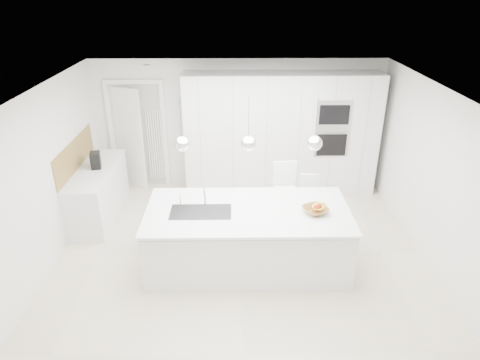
{
  "coord_description": "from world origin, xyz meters",
  "views": [
    {
      "loc": [
        -0.08,
        -5.44,
        3.81
      ],
      "look_at": [
        0.0,
        0.3,
        1.1
      ],
      "focal_mm": 32.0,
      "sensor_mm": 36.0,
      "label": 1
    }
  ],
  "objects_px": {
    "bar_stool_right": "(309,205)",
    "espresso_machine": "(96,160)",
    "fruit_bowl": "(315,210)",
    "island_base": "(248,240)",
    "bar_stool_left": "(285,200)"
  },
  "relations": [
    {
      "from": "bar_stool_right",
      "to": "espresso_machine",
      "type": "bearing_deg",
      "value": 175.32
    },
    {
      "from": "fruit_bowl",
      "to": "island_base",
      "type": "bearing_deg",
      "value": 177.18
    },
    {
      "from": "fruit_bowl",
      "to": "bar_stool_right",
      "type": "xyz_separation_m",
      "value": [
        0.09,
        0.97,
        -0.45
      ]
    },
    {
      "from": "bar_stool_right",
      "to": "bar_stool_left",
      "type": "bearing_deg",
      "value": -170.35
    },
    {
      "from": "bar_stool_left",
      "to": "bar_stool_right",
      "type": "distance_m",
      "value": 0.41
    },
    {
      "from": "espresso_machine",
      "to": "bar_stool_right",
      "type": "bearing_deg",
      "value": -23.66
    },
    {
      "from": "bar_stool_left",
      "to": "bar_stool_right",
      "type": "relative_size",
      "value": 1.23
    },
    {
      "from": "island_base",
      "to": "bar_stool_left",
      "type": "distance_m",
      "value": 1.11
    },
    {
      "from": "fruit_bowl",
      "to": "bar_stool_left",
      "type": "bearing_deg",
      "value": 107.85
    },
    {
      "from": "espresso_machine",
      "to": "bar_stool_left",
      "type": "distance_m",
      "value": 3.25
    },
    {
      "from": "espresso_machine",
      "to": "bar_stool_left",
      "type": "xyz_separation_m",
      "value": [
        3.15,
        -0.66,
        -0.43
      ]
    },
    {
      "from": "bar_stool_left",
      "to": "island_base",
      "type": "bearing_deg",
      "value": -128.7
    },
    {
      "from": "island_base",
      "to": "bar_stool_left",
      "type": "xyz_separation_m",
      "value": [
        0.62,
        0.9,
        0.17
      ]
    },
    {
      "from": "bar_stool_left",
      "to": "bar_stool_right",
      "type": "height_order",
      "value": "bar_stool_left"
    },
    {
      "from": "fruit_bowl",
      "to": "espresso_machine",
      "type": "xyz_separation_m",
      "value": [
        -3.45,
        1.61,
        0.09
      ]
    }
  ]
}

